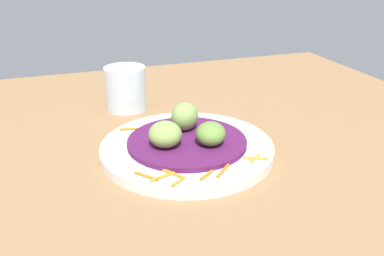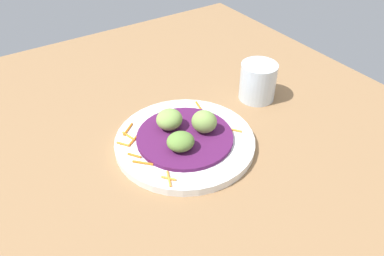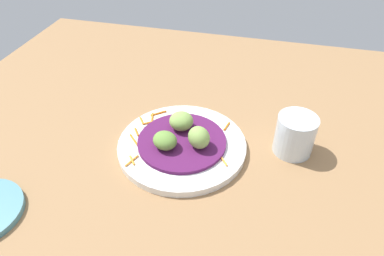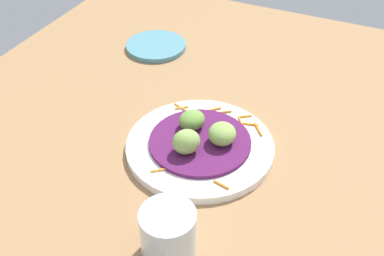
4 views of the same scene
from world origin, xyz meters
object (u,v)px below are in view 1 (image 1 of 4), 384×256
guac_scoop_left (185,116)px  water_glass (126,88)px  main_plate (187,148)px  guac_scoop_center (165,134)px  guac_scoop_right (211,134)px

guac_scoop_left → water_glass: size_ratio=0.58×
main_plate → water_glass: size_ratio=3.19×
guac_scoop_left → main_plate: bearing=166.6°
guac_scoop_center → main_plate: bearing=-73.4°
guac_scoop_center → guac_scoop_right: guac_scoop_center is taller
guac_scoop_center → guac_scoop_left: bearing=-43.4°
main_plate → guac_scoop_right: bearing=-133.4°
guac_scoop_center → guac_scoop_right: size_ratio=1.02×
guac_scoop_left → guac_scoop_right: 6.55cm
guac_scoop_right → guac_scoop_center: bearing=76.6°
guac_scoop_center → guac_scoop_right: bearing=-103.4°
guac_scoop_left → guac_scoop_center: guac_scoop_left is taller
main_plate → guac_scoop_center: guac_scoop_center is taller
main_plate → guac_scoop_right: guac_scoop_right is taller
guac_scoop_left → guac_scoop_center: 6.53cm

